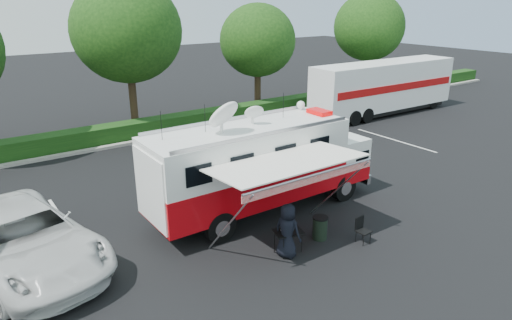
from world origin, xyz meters
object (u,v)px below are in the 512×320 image
(folding_table, at_px, (288,233))
(command_truck, at_px, (262,165))
(semi_trailer, at_px, (384,87))
(trash_bin, at_px, (320,228))
(white_suv, at_px, (30,266))

(folding_table, bearing_deg, command_truck, 69.38)
(folding_table, distance_m, semi_trailer, 19.99)
(folding_table, bearing_deg, semi_trailer, 31.79)
(semi_trailer, bearing_deg, trash_bin, -146.08)
(white_suv, height_order, semi_trailer, semi_trailer)
(command_truck, xyz_separation_m, trash_bin, (0.35, -2.85, -1.46))
(white_suv, bearing_deg, semi_trailer, 3.61)
(command_truck, bearing_deg, folding_table, -110.62)
(folding_table, bearing_deg, trash_bin, 3.26)
(command_truck, height_order, folding_table, command_truck)
(white_suv, relative_size, semi_trailer, 0.57)
(trash_bin, bearing_deg, white_suv, 155.43)
(white_suv, xyz_separation_m, semi_trailer, (23.87, 6.61, 1.89))
(command_truck, relative_size, white_suv, 1.36)
(folding_table, xyz_separation_m, trash_bin, (1.45, 0.08, -0.32))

